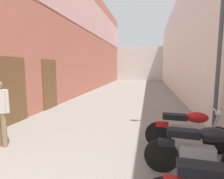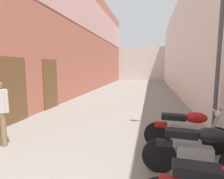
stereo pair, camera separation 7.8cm
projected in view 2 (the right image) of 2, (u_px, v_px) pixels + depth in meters
The scene contains 7 objects.
ground_plane at pixel (127, 99), 10.54m from camera, with size 41.70×41.70×0.00m, color gray.
building_left at pixel (84, 36), 12.61m from camera, with size 0.45×25.70×8.01m.
building_right at pixel (183, 44), 11.37m from camera, with size 0.45×25.70×6.61m.
building_far_end at pixel (141, 64), 25.62m from camera, with size 9.21×2.00×4.63m, color beige.
motorcycle_third at pixel (199, 150), 2.98m from camera, with size 1.85×0.58×1.04m.
motorcycle_fourth at pixel (187, 129), 3.98m from camera, with size 1.85×0.58×1.04m.
street_lamp at pixel (217, 22), 4.25m from camera, with size 0.79×0.18×5.06m.
Camera 2 is at (1.35, 0.51, 1.88)m, focal length 28.68 mm.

